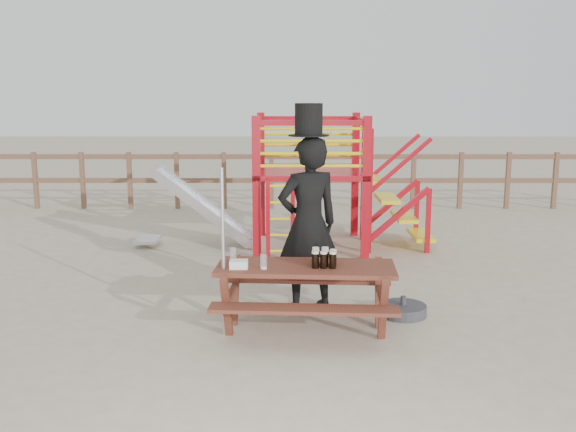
# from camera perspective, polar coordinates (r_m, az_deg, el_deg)

# --- Properties ---
(ground) EXTENTS (60.00, 60.00, 0.00)m
(ground) POSITION_cam_1_polar(r_m,az_deg,el_deg) (6.89, 1.13, -9.70)
(ground) COLOR #BBAE91
(ground) RESTS_ON ground
(back_fence) EXTENTS (15.09, 0.09, 1.20)m
(back_fence) POSITION_cam_1_polar(r_m,az_deg,el_deg) (13.55, 0.63, 3.74)
(back_fence) COLOR brown
(back_fence) RESTS_ON ground
(playground_fort) EXTENTS (4.71, 1.84, 2.10)m
(playground_fort) POSITION_cam_1_polar(r_m,az_deg,el_deg) (10.12, 1.51, 3.22)
(playground_fort) COLOR #AB0B16
(playground_fort) RESTS_ON ground
(picnic_table) EXTENTS (1.88, 1.35, 0.70)m
(picnic_table) POSITION_cam_1_polar(r_m,az_deg,el_deg) (6.59, 1.57, -6.59)
(picnic_table) COLOR brown
(picnic_table) RESTS_ON ground
(man_with_hat) EXTENTS (0.84, 0.70, 2.31)m
(man_with_hat) POSITION_cam_1_polar(r_m,az_deg,el_deg) (7.13, 1.80, -0.32)
(man_with_hat) COLOR black
(man_with_hat) RESTS_ON ground
(metal_pole) EXTENTS (0.04, 0.04, 1.71)m
(metal_pole) POSITION_cam_1_polar(r_m,az_deg,el_deg) (6.41, -5.78, -3.32)
(metal_pole) COLOR #B2B2B7
(metal_pole) RESTS_ON ground
(parasol_base) EXTENTS (0.52, 0.52, 0.22)m
(parasol_base) POSITION_cam_1_polar(r_m,az_deg,el_deg) (7.28, 10.18, -8.22)
(parasol_base) COLOR #35353A
(parasol_base) RESTS_ON ground
(paper_bag) EXTENTS (0.18, 0.14, 0.08)m
(paper_bag) POSITION_cam_1_polar(r_m,az_deg,el_deg) (6.43, -4.40, -4.30)
(paper_bag) COLOR white
(paper_bag) RESTS_ON picnic_table
(stout_pints) EXTENTS (0.25, 0.25, 0.17)m
(stout_pints) POSITION_cam_1_polar(r_m,az_deg,el_deg) (6.48, 3.15, -3.74)
(stout_pints) COLOR black
(stout_pints) RESTS_ON picnic_table
(empty_glasses) EXTENTS (0.40, 0.33, 0.15)m
(empty_glasses) POSITION_cam_1_polar(r_m,az_deg,el_deg) (6.52, -3.58, -3.83)
(empty_glasses) COLOR silver
(empty_glasses) RESTS_ON picnic_table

